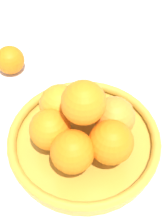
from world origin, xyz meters
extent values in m
plane|color=silver|center=(0.00, 0.00, 0.00)|extent=(4.00, 4.00, 0.00)
cylinder|color=gold|center=(0.00, 0.00, 0.01)|extent=(0.29, 0.29, 0.02)
torus|color=gold|center=(0.00, 0.00, 0.03)|extent=(0.30, 0.30, 0.02)
sphere|color=orange|center=(0.00, 0.06, 0.08)|extent=(0.07, 0.07, 0.07)
sphere|color=orange|center=(-0.05, 0.03, 0.08)|extent=(0.08, 0.08, 0.08)
sphere|color=orange|center=(-0.06, -0.02, 0.08)|extent=(0.08, 0.08, 0.08)
sphere|color=orange|center=(-0.01, -0.06, 0.08)|extent=(0.08, 0.08, 0.08)
sphere|color=orange|center=(0.05, -0.04, 0.08)|extent=(0.08, 0.08, 0.08)
sphere|color=orange|center=(0.05, 0.02, 0.08)|extent=(0.08, 0.08, 0.08)
sphere|color=orange|center=(0.00, -0.01, 0.14)|extent=(0.08, 0.08, 0.08)
sphere|color=orange|center=(-0.21, 0.19, 0.03)|extent=(0.07, 0.07, 0.07)
cube|color=silver|center=(-0.10, 0.33, 0.00)|extent=(0.20, 0.20, 0.01)
camera|label=1|loc=(0.05, -0.34, 0.54)|focal=50.00mm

